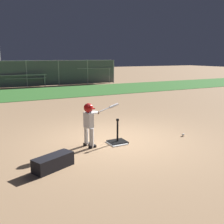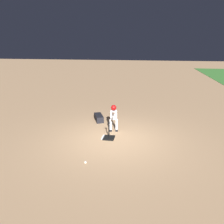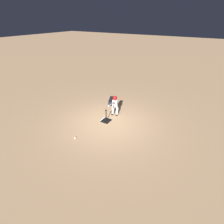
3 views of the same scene
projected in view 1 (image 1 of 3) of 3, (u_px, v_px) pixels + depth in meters
The scene contains 10 objects.
ground_plane at pixel (117, 140), 7.10m from camera, with size 90.00×90.00×0.00m, color tan.
grass_outfield_strip at pixel (38, 93), 16.09m from camera, with size 56.00×5.44×0.02m, color #3D7F33.
backstop_fence at pixel (27, 73), 19.11m from camera, with size 14.41×0.08×1.94m.
home_plate at pixel (117, 143), 6.80m from camera, with size 0.44×0.44×0.02m, color white.
batting_tee at pixel (117, 140), 6.86m from camera, with size 0.45×0.41×0.64m.
batter_child at pixel (90, 119), 6.44m from camera, with size 1.04×0.41×1.10m.
baseball at pixel (183, 135), 7.42m from camera, with size 0.07×0.07×0.07m, color white.
bleachers_left_center at pixel (22, 80), 19.49m from camera, with size 3.60×1.99×0.94m.
bleachers_right_center at pixel (90, 75), 22.57m from camera, with size 3.01×2.50×1.31m.
equipment_bag at pixel (53, 162), 5.25m from camera, with size 0.84×0.32×0.28m, color black.
Camera 1 is at (-3.19, -5.99, 2.22)m, focal length 42.00 mm.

